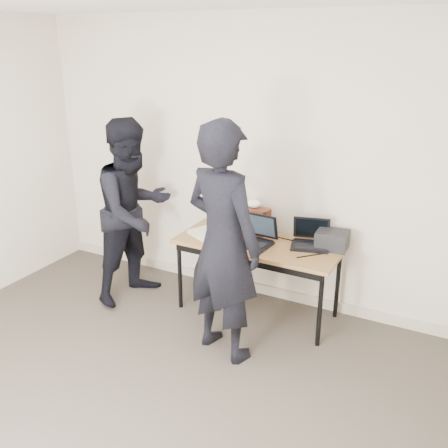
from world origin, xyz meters
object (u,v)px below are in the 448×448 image
Objects in this scene: laptop_center at (255,237)px; laptop_right at (310,240)px; equipment_box at (332,240)px; person_typist at (223,243)px; leather_satchel at (250,219)px; person_observer at (134,211)px; laptop_beige at (213,229)px; desk at (258,249)px.

laptop_center reaches higher than laptop_right.
equipment_box is 1.09m from person_typist.
laptop_center is 0.94× the size of leather_satchel.
laptop_right is 0.97m from person_typist.
person_observer is at bearing -165.54° from laptop_center.
equipment_box is at bearing 37.28° from laptop_beige.
laptop_beige is 1.11m from equipment_box.
laptop_center reaches higher than leather_satchel.
leather_satchel is (-0.16, 0.24, 0.07)m from laptop_center.
person_observer is at bearing -149.95° from leather_satchel.
equipment_box is (0.65, 0.21, 0.02)m from laptop_center.
person_typist is (-0.63, -0.87, 0.17)m from equipment_box.
person_typist is at bearing -83.65° from laptop_center.
laptop_right is 0.19m from equipment_box.
laptop_beige is at bearing -132.20° from leather_satchel.
person_observer is at bearing -169.17° from desk.
leather_satchel is at bearing -53.10° from person_observer.
laptop_right is (0.44, 0.16, 0.11)m from desk.
laptop_beige is 1.19× the size of leather_satchel.
laptop_center is (0.44, 0.00, 0.00)m from laptop_beige.
person_observer is (-0.75, -0.21, 0.12)m from laptop_beige.
laptop_center is at bearing -173.43° from laptop_right.
laptop_beige is 0.83m from person_typist.
desk is 0.84× the size of person_observer.
desk is 3.81× the size of laptop_right.
laptop_beige is 0.38m from leather_satchel.
person_typist is at bearing -97.57° from person_observer.
laptop_right is at bearing -171.41° from equipment_box.
laptop_center is 0.18× the size of person_typist.
equipment_box is at bearing 22.09° from laptop_center.
equipment_box is 0.15× the size of person_observer.
desk is at bearing -45.26° from leather_satchel.
person_typist reaches higher than laptop_center.
leather_satchel is at bearing 67.87° from laptop_beige.
desk is at bearing 28.46° from laptop_beige.
person_typist reaches higher than person_observer.
person_typist is (0.46, -0.67, 0.20)m from laptop_beige.
person_typist is 1.30m from person_observer.
person_typist is (0.18, -0.91, 0.12)m from leather_satchel.
desk is at bearing -74.22° from person_typist.
equipment_box reaches higher than desk.
desk is 4.25× the size of laptop_center.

